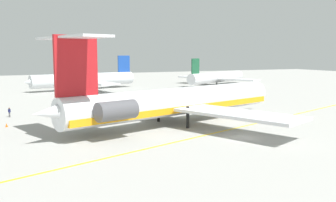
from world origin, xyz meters
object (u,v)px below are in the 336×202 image
airliner_mid_left (82,80)px  ground_crew_near_nose (9,111)px  main_jetliner (173,102)px  safety_cone_nose (7,125)px  ground_crew_near_tail (196,95)px  airliner_mid_right (218,77)px

airliner_mid_left → ground_crew_near_nose: size_ratio=20.16×
main_jetliner → safety_cone_nose: 24.61m
main_jetliner → ground_crew_near_tail: 31.22m
ground_crew_near_tail → airliner_mid_left: bearing=-108.5°
airliner_mid_left → safety_cone_nose: size_ratio=60.51×
airliner_mid_left → safety_cone_nose: bearing=54.9°
main_jetliner → airliner_mid_left: main_jetliner is taller
airliner_mid_left → safety_cone_nose: (-21.59, -51.94, -2.67)m
airliner_mid_left → ground_crew_near_nose: airliner_mid_left is taller
ground_crew_near_nose → airliner_mid_left: bearing=138.9°
airliner_mid_right → safety_cone_nose: 83.38m
airliner_mid_left → ground_crew_near_nose: (-20.95, -42.96, -1.90)m
ground_crew_near_tail → safety_cone_nose: 44.35m
ground_crew_near_nose → safety_cone_nose: ground_crew_near_nose is taller
ground_crew_near_nose → safety_cone_nose: (-0.65, -8.98, -0.77)m
ground_crew_near_tail → safety_cone_nose: bearing=-24.9°
safety_cone_nose → airliner_mid_left: bearing=67.4°
ground_crew_near_tail → main_jetliner: bearing=7.1°
airliner_mid_right → ground_crew_near_tail: airliner_mid_right is taller
airliner_mid_left → ground_crew_near_tail: 39.94m
ground_crew_near_nose → airliner_mid_right: bearing=106.1°
airliner_mid_left → ground_crew_near_nose: 47.83m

